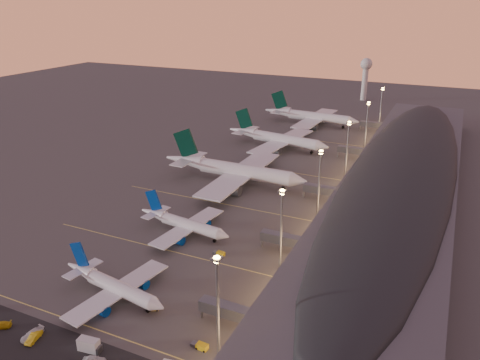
{
  "coord_description": "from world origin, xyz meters",
  "views": [
    {
      "loc": [
        76.1,
        -115.03,
        76.17
      ],
      "look_at": [
        2.0,
        45.0,
        7.0
      ],
      "focal_mm": 35.0,
      "sensor_mm": 36.0,
      "label": 1
    }
  ],
  "objects_px": {
    "airliner_narrow_north": "(183,223)",
    "radar_tower": "(366,72)",
    "airliner_narrow_south": "(113,286)",
    "service_van_e": "(94,360)",
    "airliner_wide_mid": "(277,138)",
    "service_van_f": "(0,325)",
    "baggage_tug_c": "(219,253)",
    "service_van_b": "(34,337)",
    "service_van_c": "(32,334)",
    "airliner_wide_far": "(310,116)",
    "airliner_wide_near": "(233,170)",
    "baggage_tug_b": "(153,308)",
    "catering_truck_a": "(90,345)",
    "baggage_tug_a": "(200,346)"
  },
  "relations": [
    {
      "from": "baggage_tug_b",
      "to": "service_van_f",
      "type": "relative_size",
      "value": 0.73
    },
    {
      "from": "airliner_narrow_north",
      "to": "radar_tower",
      "type": "height_order",
      "value": "radar_tower"
    },
    {
      "from": "service_van_b",
      "to": "airliner_wide_far",
      "type": "bearing_deg",
      "value": 76.56
    },
    {
      "from": "baggage_tug_a",
      "to": "baggage_tug_b",
      "type": "bearing_deg",
      "value": 161.0
    },
    {
      "from": "baggage_tug_a",
      "to": "catering_truck_a",
      "type": "xyz_separation_m",
      "value": [
        -22.64,
        -11.36,
        0.88
      ]
    },
    {
      "from": "airliner_wide_near",
      "to": "baggage_tug_a",
      "type": "bearing_deg",
      "value": -67.8
    },
    {
      "from": "service_van_f",
      "to": "baggage_tug_c",
      "type": "bearing_deg",
      "value": 116.1
    },
    {
      "from": "airliner_wide_mid",
      "to": "airliner_wide_near",
      "type": "bearing_deg",
      "value": -80.97
    },
    {
      "from": "airliner_narrow_north",
      "to": "service_van_e",
      "type": "height_order",
      "value": "airliner_narrow_north"
    },
    {
      "from": "catering_truck_a",
      "to": "service_van_b",
      "type": "distance_m",
      "value": 14.89
    },
    {
      "from": "airliner_wide_near",
      "to": "service_van_f",
      "type": "relative_size",
      "value": 12.79
    },
    {
      "from": "airliner_wide_near",
      "to": "airliner_wide_mid",
      "type": "distance_m",
      "value": 55.88
    },
    {
      "from": "airliner_wide_near",
      "to": "airliner_wide_far",
      "type": "xyz_separation_m",
      "value": [
        1.47,
        111.19,
        -0.44
      ]
    },
    {
      "from": "baggage_tug_b",
      "to": "service_van_f",
      "type": "xyz_separation_m",
      "value": [
        -29.87,
        -21.95,
        0.28
      ]
    },
    {
      "from": "catering_truck_a",
      "to": "airliner_wide_mid",
      "type": "bearing_deg",
      "value": 88.67
    },
    {
      "from": "airliner_wide_far",
      "to": "airliner_wide_near",
      "type": "bearing_deg",
      "value": -87.26
    },
    {
      "from": "service_van_f",
      "to": "catering_truck_a",
      "type": "bearing_deg",
      "value": 64.62
    },
    {
      "from": "baggage_tug_b",
      "to": "service_van_c",
      "type": "distance_m",
      "value": 29.07
    },
    {
      "from": "service_van_b",
      "to": "service_van_e",
      "type": "distance_m",
      "value": 18.14
    },
    {
      "from": "baggage_tug_c",
      "to": "service_van_b",
      "type": "distance_m",
      "value": 58.08
    },
    {
      "from": "baggage_tug_c",
      "to": "catering_truck_a",
      "type": "bearing_deg",
      "value": -91.73
    },
    {
      "from": "airliner_wide_near",
      "to": "service_van_f",
      "type": "xyz_separation_m",
      "value": [
        -9.75,
        -112.41,
        -4.84
      ]
    },
    {
      "from": "airliner_wide_near",
      "to": "service_van_f",
      "type": "height_order",
      "value": "airliner_wide_near"
    },
    {
      "from": "service_van_e",
      "to": "service_van_f",
      "type": "bearing_deg",
      "value": 69.54
    },
    {
      "from": "service_van_b",
      "to": "service_van_c",
      "type": "distance_m",
      "value": 1.34
    },
    {
      "from": "service_van_e",
      "to": "baggage_tug_c",
      "type": "bearing_deg",
      "value": -25.44
    },
    {
      "from": "radar_tower",
      "to": "airliner_narrow_north",
      "type": "bearing_deg",
      "value": -92.78
    },
    {
      "from": "airliner_wide_mid",
      "to": "service_van_f",
      "type": "bearing_deg",
      "value": -84.69
    },
    {
      "from": "airliner_narrow_south",
      "to": "service_van_f",
      "type": "bearing_deg",
      "value": -118.58
    },
    {
      "from": "catering_truck_a",
      "to": "service_van_e",
      "type": "relative_size",
      "value": 1.14
    },
    {
      "from": "baggage_tug_b",
      "to": "baggage_tug_c",
      "type": "bearing_deg",
      "value": 61.99
    },
    {
      "from": "radar_tower",
      "to": "service_van_c",
      "type": "height_order",
      "value": "radar_tower"
    },
    {
      "from": "radar_tower",
      "to": "baggage_tug_a",
      "type": "distance_m",
      "value": 301.49
    },
    {
      "from": "airliner_wide_mid",
      "to": "baggage_tug_c",
      "type": "relative_size",
      "value": 14.92
    },
    {
      "from": "baggage_tug_c",
      "to": "service_van_e",
      "type": "bearing_deg",
      "value": -87.56
    },
    {
      "from": "airliner_narrow_south",
      "to": "airliner_narrow_north",
      "type": "distance_m",
      "value": 39.95
    },
    {
      "from": "baggage_tug_c",
      "to": "radar_tower",
      "type": "bearing_deg",
      "value": 97.82
    },
    {
      "from": "airliner_narrow_north",
      "to": "baggage_tug_b",
      "type": "distance_m",
      "value": 43.08
    },
    {
      "from": "airliner_wide_far",
      "to": "baggage_tug_a",
      "type": "relative_size",
      "value": 14.71
    },
    {
      "from": "radar_tower",
      "to": "baggage_tug_c",
      "type": "height_order",
      "value": "radar_tower"
    },
    {
      "from": "airliner_narrow_south",
      "to": "service_van_f",
      "type": "distance_m",
      "value": 28.18
    },
    {
      "from": "airliner_wide_mid",
      "to": "service_van_b",
      "type": "relative_size",
      "value": 11.97
    },
    {
      "from": "radar_tower",
      "to": "airliner_wide_far",
      "type": "bearing_deg",
      "value": -99.94
    },
    {
      "from": "airliner_narrow_south",
      "to": "service_van_e",
      "type": "relative_size",
      "value": 7.29
    },
    {
      "from": "radar_tower",
      "to": "service_van_e",
      "type": "height_order",
      "value": "radar_tower"
    },
    {
      "from": "service_van_e",
      "to": "service_van_f",
      "type": "xyz_separation_m",
      "value": [
        -29.22,
        -0.45,
        -0.09
      ]
    },
    {
      "from": "baggage_tug_c",
      "to": "service_van_b",
      "type": "xyz_separation_m",
      "value": [
        -21.97,
        -53.77,
        0.3
      ]
    },
    {
      "from": "service_van_c",
      "to": "airliner_wide_mid",
      "type": "bearing_deg",
      "value": 97.23
    },
    {
      "from": "airliner_wide_mid",
      "to": "baggage_tug_c",
      "type": "height_order",
      "value": "airliner_wide_mid"
    },
    {
      "from": "service_van_c",
      "to": "service_van_e",
      "type": "bearing_deg",
      "value": 5.84
    }
  ]
}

